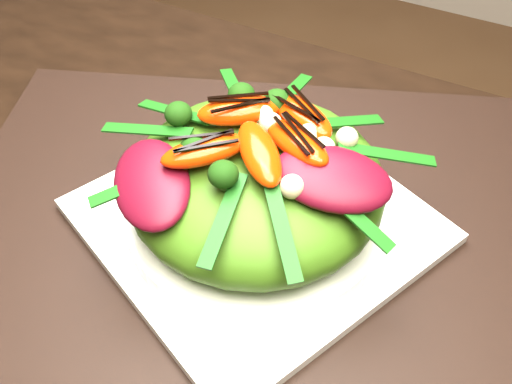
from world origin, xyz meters
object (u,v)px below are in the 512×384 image
at_px(placemat, 256,226).
at_px(salad_bowl, 256,211).
at_px(plate_base, 256,221).
at_px(orange_segment, 257,110).
at_px(lettuce_mound, 256,181).

distance_m(placemat, salad_bowl, 0.02).
height_order(plate_base, orange_segment, orange_segment).
relative_size(plate_base, salad_bowl, 1.15).
xyz_separation_m(placemat, plate_base, (0.00, 0.00, 0.01)).
bearing_deg(placemat, salad_bowl, 0.00).
xyz_separation_m(plate_base, lettuce_mound, (0.00, 0.00, 0.05)).
bearing_deg(placemat, lettuce_mound, 90.00).
relative_size(placemat, plate_base, 2.15).
height_order(placemat, salad_bowl, salad_bowl).
bearing_deg(orange_segment, salad_bowl, -64.10).
bearing_deg(orange_segment, plate_base, -64.10).
xyz_separation_m(placemat, salad_bowl, (0.00, 0.00, 0.02)).
xyz_separation_m(placemat, orange_segment, (-0.01, 0.03, 0.10)).
bearing_deg(lettuce_mound, salad_bowl, -90.00).
xyz_separation_m(salad_bowl, lettuce_mound, (0.00, 0.00, 0.04)).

